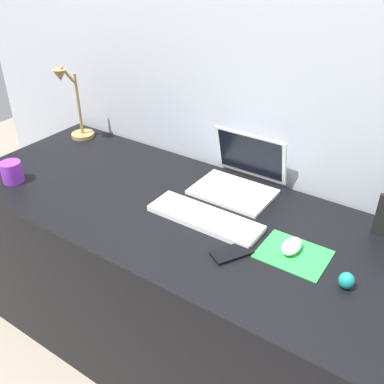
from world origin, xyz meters
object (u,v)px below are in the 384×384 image
at_px(laptop, 241,175).
at_px(mouse, 292,246).
at_px(keyboard, 205,218).
at_px(cell_phone, 232,253).
at_px(toy_figurine_teal, 347,281).
at_px(desk_lamp, 73,106).
at_px(coffee_mug, 12,172).

distance_m(laptop, mouse, 0.42).
distance_m(keyboard, cell_phone, 0.20).
relative_size(laptop, toy_figurine_teal, 6.02).
height_order(desk_lamp, coffee_mug, desk_lamp).
height_order(desk_lamp, toy_figurine_teal, desk_lamp).
bearing_deg(mouse, cell_phone, -141.81).
xyz_separation_m(laptop, toy_figurine_teal, (0.52, -0.32, -0.03)).
bearing_deg(desk_lamp, toy_figurine_teal, -11.57).
distance_m(cell_phone, coffee_mug, 0.96).
height_order(mouse, coffee_mug, coffee_mug).
height_order(keyboard, mouse, mouse).
distance_m(desk_lamp, toy_figurine_teal, 1.42).
relative_size(mouse, coffee_mug, 1.14).
bearing_deg(toy_figurine_teal, keyboard, 174.06).
xyz_separation_m(mouse, cell_phone, (-0.15, -0.12, -0.02)).
xyz_separation_m(keyboard, cell_phone, (0.17, -0.11, -0.01)).
bearing_deg(cell_phone, mouse, 67.87).
height_order(keyboard, cell_phone, keyboard).
bearing_deg(toy_figurine_teal, desk_lamp, 168.43).
relative_size(desk_lamp, coffee_mug, 4.25).
relative_size(keyboard, cell_phone, 3.20).
relative_size(laptop, desk_lamp, 0.83).
height_order(laptop, mouse, laptop).
distance_m(cell_phone, desk_lamp, 1.11).
height_order(laptop, desk_lamp, desk_lamp).
distance_m(keyboard, toy_figurine_teal, 0.51).
distance_m(laptop, toy_figurine_teal, 0.61).
bearing_deg(toy_figurine_teal, mouse, 161.93).
distance_m(laptop, cell_phone, 0.42).
bearing_deg(desk_lamp, mouse, -10.50).
xyz_separation_m(laptop, coffee_mug, (-0.78, -0.47, -0.01)).
height_order(keyboard, toy_figurine_teal, toy_figurine_teal).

